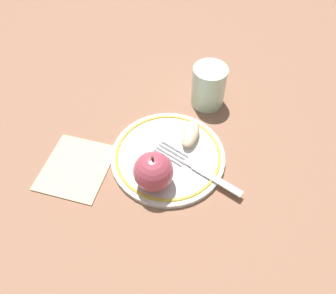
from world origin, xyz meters
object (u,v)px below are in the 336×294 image
object	(u,v)px
plate	(168,156)
fork	(200,170)
apple_red_whole	(153,172)
napkin_folded	(76,167)
drinking_glass	(209,86)
apple_slice_front	(191,133)

from	to	relation	value
plate	fork	xyz separation A→B (m)	(0.06, 0.01, 0.01)
apple_red_whole	napkin_folded	world-z (taller)	apple_red_whole
fork	drinking_glass	size ratio (longest dim) A/B	2.03
apple_slice_front	fork	bearing A→B (deg)	-153.19
apple_slice_front	drinking_glass	size ratio (longest dim) A/B	0.77
fork	apple_slice_front	bearing A→B (deg)	-43.39
plate	drinking_glass	world-z (taller)	drinking_glass
drinking_glass	napkin_folded	xyz separation A→B (m)	(-0.06, -0.29, -0.04)
fork	plate	bearing A→B (deg)	3.88
apple_slice_front	apple_red_whole	bearing A→B (deg)	163.34
apple_red_whole	napkin_folded	size ratio (longest dim) A/B	0.59
apple_red_whole	apple_slice_front	world-z (taller)	apple_red_whole
apple_slice_front	napkin_folded	world-z (taller)	apple_slice_front
apple_red_whole	drinking_glass	world-z (taller)	same
plate	drinking_glass	bearing A→B (deg)	104.64
apple_slice_front	napkin_folded	xyz separation A→B (m)	(-0.10, -0.18, -0.02)
fork	drinking_glass	xyz separation A→B (m)	(-0.10, 0.15, 0.03)
plate	napkin_folded	distance (m)	0.16
apple_slice_front	napkin_folded	distance (m)	0.21
napkin_folded	apple_slice_front	bearing A→B (deg)	60.35
plate	drinking_glass	distance (m)	0.17
fork	apple_red_whole	bearing A→B (deg)	53.74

